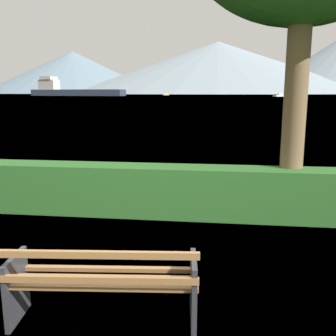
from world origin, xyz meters
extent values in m
plane|color=#567A38|center=(0.00, 0.00, 0.00)|extent=(1400.00, 1400.00, 0.00)
plane|color=#7A99A8|center=(0.00, 307.19, 0.00)|extent=(620.00, 620.00, 0.00)
cube|color=olive|center=(0.02, -0.19, 0.45)|extent=(1.83, 0.24, 0.04)
cube|color=olive|center=(0.00, 0.00, 0.45)|extent=(1.83, 0.24, 0.04)
cube|color=olive|center=(-0.02, 0.19, 0.45)|extent=(1.83, 0.24, 0.04)
cube|color=olive|center=(0.03, -0.26, 0.57)|extent=(1.83, 0.22, 0.06)
cube|color=olive|center=(0.03, -0.31, 0.84)|extent=(1.83, 0.22, 0.06)
cube|color=#2D2D33|center=(-0.87, -0.10, 0.34)|extent=(0.10, 0.51, 0.68)
cube|color=#2D2D33|center=(0.88, 0.07, 0.34)|extent=(0.10, 0.51, 0.68)
cube|color=#285B23|center=(0.00, 3.34, 0.46)|extent=(12.02, 0.64, 0.92)
cylinder|color=brown|center=(2.40, 3.55, 1.98)|extent=(0.40, 0.40, 3.95)
cube|color=#2D384C|center=(-81.45, 216.61, 1.83)|extent=(61.06, 21.52, 3.67)
cube|color=beige|center=(-100.43, 221.13, 6.60)|extent=(12.26, 9.20, 5.87)
cube|color=beige|center=(-100.43, 221.13, 10.45)|extent=(9.23, 9.18, 1.83)
cube|color=gold|center=(-33.62, 257.26, 0.33)|extent=(4.23, 2.57, 0.66)
cube|color=silver|center=(-33.62, 257.26, 0.96)|extent=(1.67, 1.33, 0.60)
cube|color=silver|center=(31.58, 191.59, 0.36)|extent=(7.45, 7.15, 0.72)
cube|color=silver|center=(31.58, 191.59, 1.08)|extent=(3.21, 3.15, 0.71)
cone|color=slate|center=(-220.28, 574.78, 31.59)|extent=(268.48, 268.48, 63.18)
cone|color=gray|center=(0.00, 565.49, 36.41)|extent=(417.41, 417.41, 72.83)
camera|label=1|loc=(1.06, -3.34, 2.25)|focal=40.60mm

